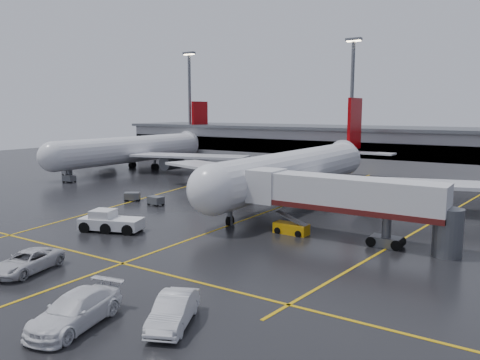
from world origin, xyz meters
The scene contains 21 objects.
ground centered at (0.00, 0.00, 0.00)m, with size 220.00×220.00×0.00m, color black.
apron_line_centre centered at (0.00, 0.00, 0.01)m, with size 0.25×90.00×0.02m, color gold.
apron_line_stop centered at (0.00, -22.00, 0.01)m, with size 60.00×0.25×0.02m, color gold.
apron_line_left centered at (-20.00, 10.00, 0.01)m, with size 0.25×70.00×0.02m, color gold.
apron_line_right centered at (18.00, 10.00, 0.01)m, with size 0.25×70.00×0.02m, color gold.
terminal centered at (0.00, 47.93, 4.32)m, with size 122.00×19.00×8.60m.
light_mast_left centered at (-45.00, 42.00, 14.47)m, with size 3.00×1.20×25.45m.
light_mast_mid centered at (-5.00, 42.00, 14.47)m, with size 3.00×1.20×25.45m.
main_airliner centered at (0.00, 9.70, 4.21)m, with size 48.80×45.60×14.10m.
second_airliner centered at (-42.00, 21.70, 4.21)m, with size 48.80×45.60×14.10m.
jet_bridge centered at (11.87, -6.00, 3.93)m, with size 19.90×3.40×6.05m.
pushback_tractor centered at (-8.65, -15.56, 0.88)m, with size 6.65×4.44×2.20m.
belt_loader centered at (6.99, -6.64, 0.53)m, with size 3.44×1.68×2.15m.
service_van_a centered at (-4.49, -27.20, 0.79)m, with size 2.61×5.67×1.58m, color silver.
service_van_b centered at (5.98, -31.04, 0.92)m, with size 2.57×6.33×1.84m, color white.
service_van_c centered at (10.50, -27.99, 0.86)m, with size 1.81×5.20×1.71m, color silver.
baggage_cart_a centered at (-13.84, -3.44, 0.63)m, with size 2.16×1.56×1.12m.
baggage_cart_b centered at (-18.51, -2.98, 0.63)m, with size 2.38×2.22×1.12m.
baggage_cart_c centered at (-11.30, 7.26, 0.63)m, with size 2.36×2.03×1.12m.
baggage_cart_d centered at (-47.32, 8.47, 0.63)m, with size 2.27×1.78×1.12m.
baggage_cart_e centered at (-39.44, 2.99, 0.63)m, with size 2.07×1.42×1.12m.
Camera 1 is at (27.28, -46.92, 11.95)m, focal length 35.37 mm.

